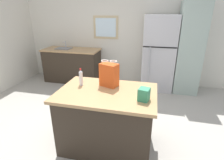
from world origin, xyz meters
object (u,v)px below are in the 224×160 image
Objects in this scene: kitchen_island at (107,119)px; small_box at (144,94)px; shopping_bag at (109,75)px; refrigerator at (159,54)px; tall_cabinet at (189,49)px; bottle at (81,78)px.

small_box is (0.50, -0.14, 0.51)m from kitchen_island.
kitchen_island is 0.73m from small_box.
refrigerator is at bearing 71.54° from shopping_bag.
refrigerator is at bearing 73.40° from kitchen_island.
shopping_bag reaches higher than small_box.
shopping_bag is at bearing 146.71° from small_box.
shopping_bag is (-1.40, -2.14, -0.01)m from tall_cabinet.
tall_cabinet is at bearing 70.50° from small_box.
kitchen_island is at bearing -16.80° from bottle.
kitchen_island is 2.49m from refrigerator.
small_box is at bearing -33.29° from shopping_bag.
refrigerator reaches higher than bottle.
kitchen_island is 8.51× the size of small_box.
refrigerator is (0.70, 2.34, 0.47)m from kitchen_island.
refrigerator is 2.48m from bottle.
bottle reaches higher than kitchen_island.
refrigerator reaches higher than kitchen_island.
shopping_bag is 2.41× the size of small_box.
bottle is at bearing -116.77° from refrigerator.
refrigerator is at bearing -179.98° from tall_cabinet.
kitchen_island is 0.70m from bottle.
refrigerator is 11.71× the size of small_box.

